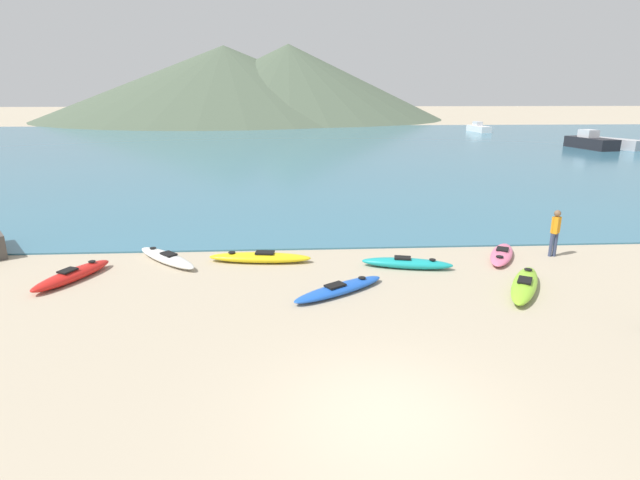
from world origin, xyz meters
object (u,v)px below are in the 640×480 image
Objects in this scene: kayak_on_sand_0 at (167,258)px; person_near_waterline at (555,230)px; kayak_on_sand_5 at (72,275)px; moored_boat_1 at (591,142)px; kayak_on_sand_2 at (407,263)px; kayak_on_sand_4 at (525,285)px; kayak_on_sand_3 at (502,254)px; moored_boat_2 at (615,143)px; kayak_on_sand_1 at (339,289)px; kayak_on_sand_6 at (260,257)px; moored_boat_0 at (479,128)px.

person_near_waterline reaches higher than kayak_on_sand_0.
kayak_on_sand_5 is at bearing -174.87° from person_near_waterline.
kayak_on_sand_5 is 50.94m from moored_boat_1.
kayak_on_sand_2 is 1.81× the size of person_near_waterline.
kayak_on_sand_4 is (11.03, -3.21, 0.03)m from kayak_on_sand_0.
kayak_on_sand_3 is 14.12m from kayak_on_sand_5.
moored_boat_1 reaches higher than person_near_waterline.
moored_boat_2 reaches higher than kayak_on_sand_0.
kayak_on_sand_2 reaches higher than kayak_on_sand_1.
kayak_on_sand_5 is at bearing -147.41° from kayak_on_sand_0.
kayak_on_sand_1 is at bearing -131.20° from moored_boat_2.
moored_boat_2 is (2.56, -0.05, -0.15)m from moored_boat_1.
kayak_on_sand_3 is 0.48× the size of moored_boat_2.
kayak_on_sand_4 is at bearing -35.56° from kayak_on_sand_2.
person_near_waterline is at bearing 9.62° from kayak_on_sand_2.
kayak_on_sand_3 is (11.58, -0.28, -0.02)m from kayak_on_sand_0.
kayak_on_sand_1 is 0.53× the size of moored_boat_2.
kayak_on_sand_6 is 62.72m from moored_boat_0.
kayak_on_sand_2 is 1.05× the size of kayak_on_sand_5.
person_near_waterline is at bearing 3.74° from kayak_on_sand_3.
kayak_on_sand_5 reaches higher than kayak_on_sand_1.
moored_boat_1 is (31.57, 33.35, 0.54)m from kayak_on_sand_6.
kayak_on_sand_3 is at bearing -176.26° from person_near_waterline.
kayak_on_sand_1 is 8.24m from kayak_on_sand_5.
moored_boat_2 is (39.79, 34.71, 0.37)m from kayak_on_sand_5.
person_near_waterline is 0.29× the size of moored_boat_1.
moored_boat_2 is (31.69, 36.20, 0.42)m from kayak_on_sand_1.
kayak_on_sand_4 is at bearing -100.50° from kayak_on_sand_3.
kayak_on_sand_5 is at bearing -174.68° from kayak_on_sand_3.
kayak_on_sand_4 is at bearing -16.22° from kayak_on_sand_0.
kayak_on_sand_0 is 0.77× the size of kayak_on_sand_6.
kayak_on_sand_1 is 3.15m from kayak_on_sand_2.
kayak_on_sand_3 reaches higher than kayak_on_sand_1.
kayak_on_sand_4 is at bearing -128.43° from person_near_waterline.
kayak_on_sand_0 is 0.88× the size of kayak_on_sand_4.
person_near_waterline is (13.45, -0.16, 0.80)m from kayak_on_sand_0.
person_near_waterline is at bearing -125.64° from moored_boat_2.
kayak_on_sand_2 is (2.43, 2.01, 0.03)m from kayak_on_sand_1.
kayak_on_sand_2 is at bearing -127.95° from moored_boat_1.
kayak_on_sand_3 is at bearing 25.19° from kayak_on_sand_1.
kayak_on_sand_5 is 1.73× the size of person_near_waterline.
kayak_on_sand_6 is 10.31m from person_near_waterline.
kayak_on_sand_5 reaches higher than kayak_on_sand_0.
kayak_on_sand_0 is 0.91× the size of kayak_on_sand_1.
kayak_on_sand_1 is at bearing -28.77° from kayak_on_sand_0.
kayak_on_sand_2 is 61.50m from moored_boat_0.
kayak_on_sand_5 is at bearing -166.04° from kayak_on_sand_6.
kayak_on_sand_4 is (-0.54, -2.93, 0.04)m from kayak_on_sand_3.
kayak_on_sand_4 is (2.99, -2.14, 0.02)m from kayak_on_sand_2.
moored_boat_0 reaches higher than kayak_on_sand_1.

